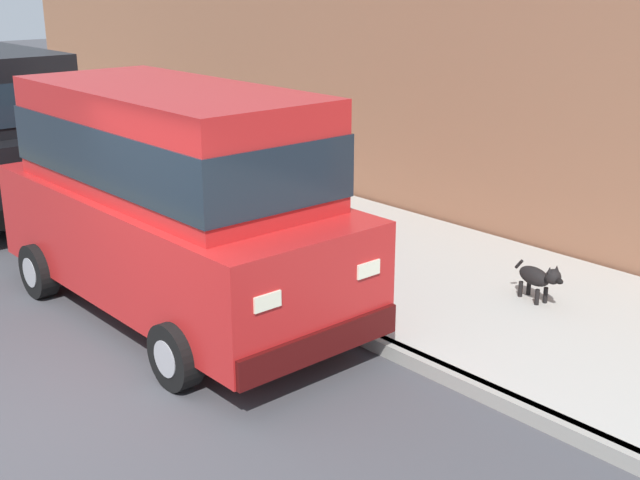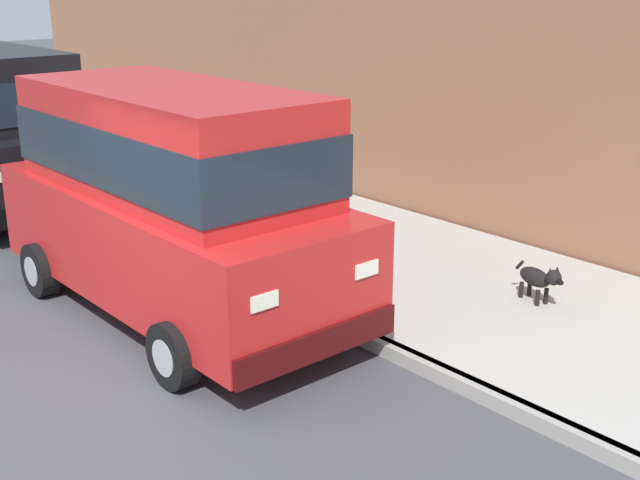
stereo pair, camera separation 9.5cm
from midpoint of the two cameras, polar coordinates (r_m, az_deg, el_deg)
The scene contains 6 objects.
ground_plane at distance 7.54m, azimuth -19.03°, elevation -11.82°, with size 80.00×80.00×0.00m, color #424247.
curb at distance 8.98m, azimuth 0.11°, elevation -5.29°, with size 0.16×64.00×0.14m, color gray.
sidewalk at distance 10.16m, azimuth 7.82°, elevation -2.61°, with size 3.60×64.00×0.14m, color #A8A59E.
car_red_van at distance 8.94m, azimuth -9.94°, elevation 3.32°, with size 2.15×4.90×2.52m.
dog_black at distance 9.37m, azimuth 15.24°, elevation -2.57°, with size 0.30×0.74×0.49m.
building_facade at distance 14.57m, azimuth -0.71°, elevation 10.57°, with size 0.50×20.00×3.44m, color #8C5B42.
Camera 2 is at (-2.15, -6.26, 3.64)m, focal length 46.09 mm.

